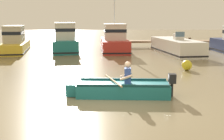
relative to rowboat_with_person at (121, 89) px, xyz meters
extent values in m
plane|color=#7A6B4C|center=(-0.60, -1.09, -0.25)|extent=(120.00, 120.00, 0.00)
cube|color=brown|center=(6.94, 16.94, 0.30)|extent=(14.68, 1.50, 0.16)
cylinder|color=brown|center=(0.00, 17.64, 0.30)|extent=(0.24, 0.24, 1.10)
cylinder|color=brown|center=(6.94, 16.24, 0.22)|extent=(0.24, 0.24, 0.94)
cube|color=#1E727A|center=(0.07, -0.01, -0.03)|extent=(3.17, 1.30, 0.44)
cube|color=#1E727A|center=(-1.66, 0.11, -0.03)|extent=(0.44, 0.63, 0.42)
cube|color=#103F43|center=(0.04, -0.51, 0.22)|extent=(3.04, 0.28, 0.08)
cube|color=#103F43|center=(0.10, 0.50, 0.22)|extent=(3.04, 0.28, 0.08)
cube|color=teal|center=(0.17, -0.01, 0.15)|extent=(0.35, 1.03, 0.06)
cylinder|color=black|center=(1.72, -0.12, 0.02)|extent=(0.11, 0.11, 0.54)
cube|color=black|center=(1.72, -0.12, 0.37)|extent=(0.26, 0.30, 0.32)
cube|color=#334C99|center=(0.22, -0.02, 0.45)|extent=(0.24, 0.35, 0.52)
sphere|color=beige|center=(0.22, -0.02, 0.83)|extent=(0.22, 0.22, 0.22)
cylinder|color=beige|center=(0.16, -0.23, 0.43)|extent=(0.43, 0.12, 0.23)
cylinder|color=beige|center=(0.18, 0.21, 0.43)|extent=(0.43, 0.12, 0.23)
cylinder|color=tan|center=(-0.27, 0.17, 0.25)|extent=(0.55, 1.95, 0.06)
cube|color=gold|center=(-7.56, 13.60, 0.14)|extent=(2.61, 6.29, 0.78)
cube|color=black|center=(-7.56, 13.60, -0.12)|extent=(2.66, 6.34, 0.10)
cube|color=#B2ADA3|center=(-7.48, 13.05, 1.13)|extent=(1.70, 2.74, 1.22)
cube|color=black|center=(-7.48, 13.05, 1.29)|extent=(1.73, 2.77, 0.24)
cube|color=white|center=(-7.48, 13.05, 1.78)|extent=(1.78, 2.87, 0.08)
cube|color=#1E727A|center=(-3.66, 13.60, 0.25)|extent=(2.51, 4.96, 0.99)
cube|color=black|center=(-3.66, 13.60, -0.08)|extent=(2.55, 5.01, 0.10)
cube|color=silver|center=(-3.60, 13.18, 1.36)|extent=(1.72, 2.18, 1.22)
cube|color=black|center=(-3.60, 13.18, 1.51)|extent=(1.75, 2.21, 0.24)
cube|color=white|center=(-3.60, 13.18, 2.01)|extent=(1.80, 2.29, 0.08)
cube|color=#B72D28|center=(0.20, 14.07, 0.23)|extent=(2.24, 6.24, 0.97)
cube|color=black|center=(0.20, 14.07, -0.08)|extent=(2.28, 6.28, 0.10)
cube|color=silver|center=(0.22, 13.51, 1.29)|extent=(1.67, 2.65, 1.15)
cube|color=black|center=(0.22, 13.51, 1.44)|extent=(1.70, 2.68, 0.24)
cube|color=white|center=(0.22, 13.51, 1.91)|extent=(1.75, 2.78, 0.08)
cylinder|color=silver|center=(0.21, 13.91, 2.46)|extent=(0.10, 0.10, 3.49)
cube|color=white|center=(4.75, 12.20, 0.29)|extent=(2.73, 6.93, 1.09)
cube|color=black|center=(4.75, 12.20, -0.06)|extent=(2.78, 6.97, 0.10)
cube|color=silver|center=(4.81, 11.69, 1.06)|extent=(0.73, 0.58, 0.44)
cube|color=slate|center=(4.85, 11.44, 1.24)|extent=(0.67, 0.12, 0.36)
sphere|color=yellow|center=(3.63, 4.98, 0.01)|extent=(0.52, 0.52, 0.52)
camera|label=1|loc=(-0.55, -9.89, 2.37)|focal=47.73mm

